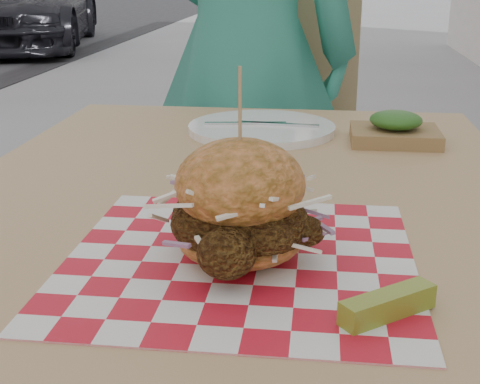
{
  "coord_description": "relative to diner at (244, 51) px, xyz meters",
  "views": [
    {
      "loc": [
        0.3,
        -0.62,
        1.04
      ],
      "look_at": [
        0.22,
        0.01,
        0.82
      ],
      "focal_mm": 50.0,
      "sensor_mm": 36.0,
      "label": 1
    }
  ],
  "objects": [
    {
      "name": "diner",
      "position": [
        0.0,
        0.0,
        0.0
      ],
      "size": [
        0.63,
        0.43,
        1.65
      ],
      "primitive_type": "imported",
      "rotation": [
        0.0,
        0.0,
        3.08
      ],
      "color": "teal",
      "rests_on": "ground"
    },
    {
      "name": "car_dark",
      "position": [
        -3.7,
        6.96,
        -0.27
      ],
      "size": [
        2.39,
        4.11,
        1.12
      ],
      "primitive_type": "imported",
      "rotation": [
        0.0,
        0.0,
        0.23
      ],
      "color": "black",
      "rests_on": "ground"
    },
    {
      "name": "patio_table",
      "position": [
        0.1,
        -0.96,
        -0.15
      ],
      "size": [
        0.8,
        1.2,
        0.75
      ],
      "color": "tan",
      "rests_on": "ground"
    },
    {
      "name": "patio_chair",
      "position": [
        0.09,
        0.09,
        -0.27
      ],
      "size": [
        0.45,
        0.45,
        0.95
      ],
      "rotation": [
        0.0,
        0.0,
        0.06
      ],
      "color": "tan",
      "rests_on": "ground"
    },
    {
      "name": "paper_liner",
      "position": [
        0.13,
        -1.13,
        -0.08
      ],
      "size": [
        0.36,
        0.36,
        0.0
      ],
      "primitive_type": "cube",
      "color": "red",
      "rests_on": "patio_table"
    },
    {
      "name": "sandwich",
      "position": [
        0.13,
        -1.13,
        -0.02
      ],
      "size": [
        0.18,
        0.18,
        0.2
      ],
      "color": "#D07A3A",
      "rests_on": "paper_liner"
    },
    {
      "name": "pickle_spear",
      "position": [
        0.27,
        -1.24,
        -0.06
      ],
      "size": [
        0.09,
        0.08,
        0.02
      ],
      "primitive_type": "cube",
      "rotation": [
        0.0,
        0.0,
        0.67
      ],
      "color": "olive",
      "rests_on": "paper_liner"
    },
    {
      "name": "place_setting",
      "position": [
        0.1,
        -0.57,
        -0.07
      ],
      "size": [
        0.27,
        0.27,
        0.02
      ],
      "color": "white",
      "rests_on": "patio_table"
    },
    {
      "name": "kraft_tray",
      "position": [
        0.33,
        -0.62,
        -0.05
      ],
      "size": [
        0.15,
        0.12,
        0.06
      ],
      "color": "olive",
      "rests_on": "patio_table"
    }
  ]
}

